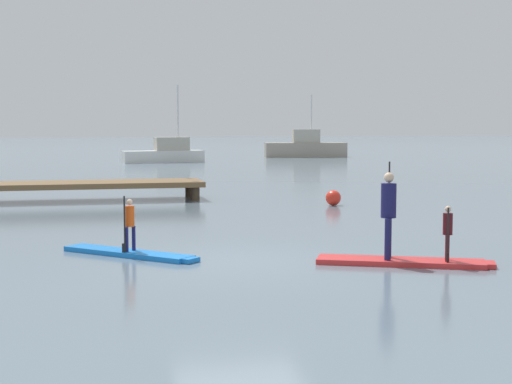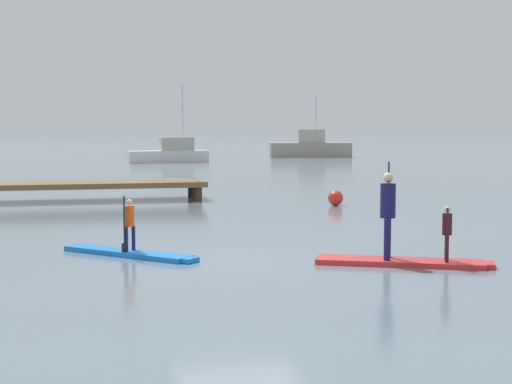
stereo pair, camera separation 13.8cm
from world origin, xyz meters
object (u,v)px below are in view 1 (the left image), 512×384
Objects in this scene: paddler_child_front at (448,230)px; mooring_buoy_mid at (333,198)px; paddleboard_near at (130,253)px; motor_boat_small_navy at (306,147)px; paddler_child_solo at (129,222)px; paddler_adult at (388,209)px; fishing_boat_green_midground at (165,153)px; paddleboard_far at (404,262)px.

paddler_child_front reaches higher than mooring_buoy_mid.
motor_boat_small_navy reaches higher than paddleboard_near.
paddler_adult reaches higher than paddler_child_solo.
paddleboard_near is at bearing -97.82° from fishing_boat_green_midground.
paddleboard_near is 6.21m from paddler_child_front.
paddler_adult is 45.51m from motor_boat_small_navy.
motor_boat_small_navy reaches higher than paddler_adult.
mooring_buoy_mid is at bearing 49.99° from paddler_child_solo.
paddler_child_front is 45.73m from motor_boat_small_navy.
fishing_boat_green_midground is at bearing 90.92° from paddler_child_front.
paddleboard_far is at bearing 154.81° from paddler_child_front.
paddler_child_solo reaches higher than mooring_buoy_mid.
paddleboard_far is 10.76m from mooring_buoy_mid.
paddler_child_solo is at bearing -110.94° from motor_boat_small_navy.
paddleboard_near is at bearing -110.94° from motor_boat_small_navy.
paddleboard_near is 0.63m from paddler_child_solo.
paddleboard_near is at bearing -130.01° from mooring_buoy_mid.
motor_boat_small_navy is at bearing 75.48° from paddler_adult.
fishing_boat_green_midground reaches higher than paddler_adult.
motor_boat_small_navy is (11.41, 44.06, -0.31)m from paddler_adult.
paddler_adult is at bearing -104.52° from motor_boat_small_navy.
paddler_adult is (-0.28, 0.13, 0.99)m from paddleboard_far.
mooring_buoy_mid is (2.03, -28.19, -0.37)m from fishing_boat_green_midground.
paddler_child_front reaches higher than paddleboard_near.
paddleboard_near is at bearing 46.73° from paddler_child_solo.
motor_boat_small_navy is (16.08, 42.04, 0.68)m from paddleboard_near.
fishing_boat_green_midground is at bearing 82.17° from paddler_child_solo.
paddleboard_near is at bearing 156.50° from paddleboard_far.
motor_boat_small_navy is at bearing 74.97° from mooring_buoy_mid.
fishing_boat_green_midground is at bearing 82.18° from paddleboard_near.
paddler_child_solo is 0.34× the size of paddleboard_far.
paddler_adult is 10.72m from mooring_buoy_mid.
paddler_adult is at bearing -90.53° from fishing_boat_green_midground.
paddler_child_front is at bearing -23.59° from paddler_child_solo.
motor_boat_small_navy is (11.05, 5.44, 0.12)m from fishing_boat_green_midground.
paddleboard_far is at bearing -25.45° from paddler_adult.
mooring_buoy_mid is at bearing 82.68° from paddler_child_front.
paddler_child_solo is 6.18m from paddler_child_front.
paddler_adult is at bearing -102.89° from mooring_buoy_mid.
paddleboard_near is 0.48× the size of fishing_boat_green_midground.
motor_boat_small_navy reaches higher than paddleboard_far.
paddleboard_far is 0.60× the size of fishing_boat_green_midground.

